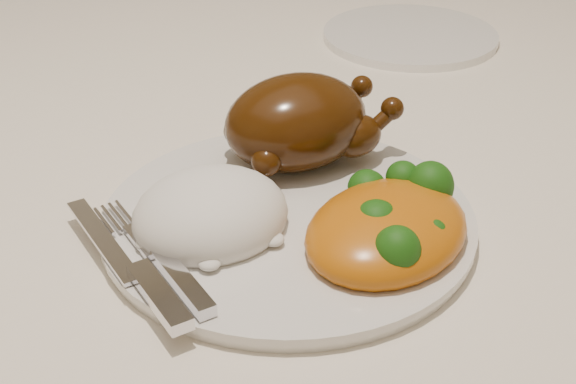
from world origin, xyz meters
TOP-DOWN VIEW (x-y plane):
  - dining_table at (0.00, 0.00)m, footprint 1.60×0.90m
  - tablecloth at (0.00, 0.00)m, footprint 1.73×1.03m
  - dinner_plate at (0.04, -0.17)m, footprint 0.35×0.35m
  - side_plate at (0.39, 0.07)m, footprint 0.26×0.26m
  - roast_chicken at (0.09, -0.11)m, footprint 0.16×0.11m
  - rice_mound at (-0.02, -0.15)m, footprint 0.12×0.11m
  - mac_and_cheese at (0.08, -0.23)m, footprint 0.16×0.14m
  - cutlery at (-0.08, -0.17)m, footprint 0.04×0.18m

SIDE VIEW (x-z plane):
  - dining_table at x=0.00m, z-range 0.29..1.05m
  - tablecloth at x=0.00m, z-range 0.65..0.83m
  - side_plate at x=0.39m, z-range 0.77..0.78m
  - dinner_plate at x=0.04m, z-range 0.77..0.78m
  - cutlery at x=-0.08m, z-range 0.78..0.79m
  - rice_mound at x=-0.02m, z-range 0.76..0.82m
  - mac_and_cheese at x=0.08m, z-range 0.76..0.82m
  - roast_chicken at x=0.09m, z-range 0.78..0.86m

